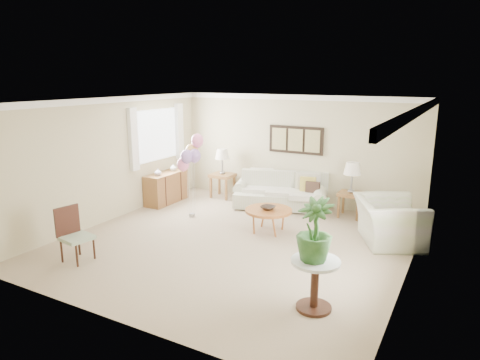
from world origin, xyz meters
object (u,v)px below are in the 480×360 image
at_px(accent_chair, 74,233).
at_px(balloon_cluster, 191,154).
at_px(coffee_table, 269,211).
at_px(armchair, 389,221).
at_px(sofa, 280,194).

bearing_deg(accent_chair, balloon_cluster, 81.30).
relative_size(coffee_table, balloon_cluster, 0.50).
relative_size(coffee_table, armchair, 0.73).
bearing_deg(armchair, accent_chair, 100.53).
xyz_separation_m(coffee_table, accent_chair, (-2.28, -2.77, 0.05)).
bearing_deg(armchair, balloon_cluster, 71.24).
height_order(accent_chair, balloon_cluster, balloon_cluster).
distance_m(sofa, coffee_table, 1.68).
xyz_separation_m(sofa, armchair, (2.63, -1.06, 0.08)).
relative_size(coffee_table, accent_chair, 1.01).
bearing_deg(accent_chair, sofa, 67.37).
bearing_deg(coffee_table, armchair, 14.32).
bearing_deg(balloon_cluster, armchair, 7.44).
bearing_deg(sofa, armchair, -22.02).
bearing_deg(coffee_table, accent_chair, -129.47).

